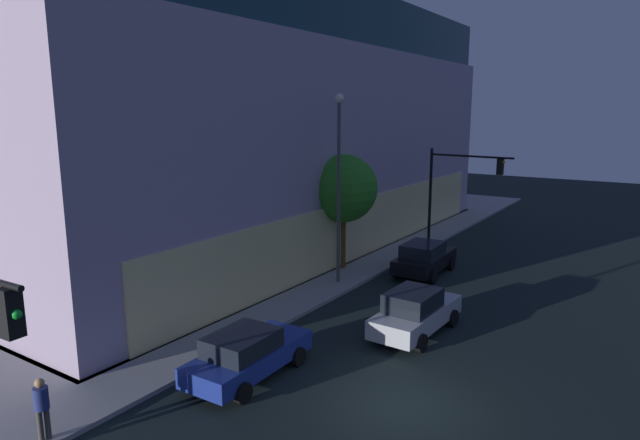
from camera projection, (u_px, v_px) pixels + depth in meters
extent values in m
plane|color=black|center=(403.00, 406.00, 15.57)|extent=(120.00, 120.00, 0.00)
cube|color=#4C4C51|center=(176.00, 226.00, 39.80)|extent=(36.18, 31.55, 0.15)
cube|color=#FCE997|center=(360.00, 226.00, 31.16)|extent=(32.20, 0.60, 3.32)
cube|color=#AC98B3|center=(171.00, 144.00, 38.65)|extent=(35.78, 31.15, 11.65)
cube|color=#173B45|center=(166.00, 36.00, 37.23)|extent=(35.06, 30.53, 2.99)
cube|color=black|center=(11.00, 313.00, 9.47)|extent=(0.33, 0.33, 0.90)
sphere|color=green|center=(17.00, 314.00, 9.38)|extent=(0.18, 0.18, 0.18)
cylinder|color=black|center=(430.00, 196.00, 33.85)|extent=(0.18, 0.18, 5.89)
cylinder|color=black|center=(471.00, 156.00, 31.78)|extent=(0.62, 5.04, 0.12)
cube|color=black|center=(500.00, 167.00, 30.78)|extent=(0.35, 0.35, 0.90)
sphere|color=yellow|center=(504.00, 162.00, 30.62)|extent=(0.18, 0.18, 0.18)
cylinder|color=#4C4C4C|center=(339.00, 194.00, 25.63)|extent=(0.16, 0.16, 8.53)
sphere|color=#F9EFC6|center=(339.00, 98.00, 24.77)|extent=(0.44, 0.44, 0.44)
cylinder|color=brown|center=(343.00, 242.00, 28.55)|extent=(0.26, 0.26, 2.82)
sphere|color=#2E8221|center=(344.00, 188.00, 28.00)|extent=(3.50, 3.50, 3.50)
cylinder|color=#4C473D|center=(48.00, 423.00, 13.70)|extent=(0.14, 0.14, 0.84)
cylinder|color=#4C473D|center=(40.00, 426.00, 13.56)|extent=(0.14, 0.14, 0.84)
cylinder|color=navy|center=(41.00, 398.00, 13.49)|extent=(0.36, 0.36, 0.57)
sphere|color=tan|center=(39.00, 383.00, 13.41)|extent=(0.24, 0.24, 0.24)
cube|color=navy|center=(249.00, 357.00, 17.22)|extent=(4.56, 1.89, 0.63)
cube|color=black|center=(242.00, 343.00, 16.81)|extent=(2.23, 1.66, 0.61)
cube|color=#F9F4CC|center=(278.00, 330.00, 19.33)|extent=(0.12, 0.20, 0.12)
cube|color=#F9F4CC|center=(303.00, 337.00, 18.77)|extent=(0.12, 0.20, 0.12)
cylinder|color=black|center=(255.00, 344.00, 18.91)|extent=(0.64, 0.25, 0.63)
cylinder|color=black|center=(298.00, 356.00, 17.97)|extent=(0.64, 0.25, 0.63)
cylinder|color=black|center=(197.00, 377.00, 16.58)|extent=(0.64, 0.25, 0.63)
cylinder|color=black|center=(243.00, 393.00, 15.64)|extent=(0.64, 0.25, 0.63)
cube|color=#B7BABF|center=(416.00, 316.00, 20.56)|extent=(4.69, 1.91, 0.70)
cube|color=black|center=(413.00, 300.00, 20.14)|extent=(2.17, 1.65, 0.72)
cube|color=#F9F4CC|center=(429.00, 297.00, 22.67)|extent=(0.13, 0.20, 0.12)
cube|color=#F9F4CC|center=(453.00, 302.00, 22.07)|extent=(0.13, 0.20, 0.12)
cylinder|color=black|center=(412.00, 309.00, 22.27)|extent=(0.68, 0.26, 0.67)
cylinder|color=black|center=(453.00, 318.00, 21.28)|extent=(0.68, 0.26, 0.67)
cylinder|color=black|center=(377.00, 331.00, 19.97)|extent=(0.68, 0.26, 0.67)
cylinder|color=black|center=(421.00, 343.00, 18.98)|extent=(0.68, 0.26, 0.67)
cube|color=black|center=(425.00, 260.00, 28.15)|extent=(4.63, 2.04, 0.69)
cube|color=black|center=(423.00, 249.00, 27.74)|extent=(2.37, 1.78, 0.63)
cube|color=#F9F4CC|center=(430.00, 250.00, 30.31)|extent=(0.13, 0.20, 0.12)
cube|color=#F9F4CC|center=(449.00, 253.00, 29.73)|extent=(0.13, 0.20, 0.12)
cylinder|color=black|center=(417.00, 258.00, 29.89)|extent=(0.71, 0.26, 0.70)
cylinder|color=black|center=(451.00, 263.00, 28.92)|extent=(0.71, 0.26, 0.70)
cylinder|color=black|center=(397.00, 271.00, 27.52)|extent=(0.71, 0.26, 0.70)
cylinder|color=black|center=(432.00, 277.00, 26.56)|extent=(0.71, 0.26, 0.70)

